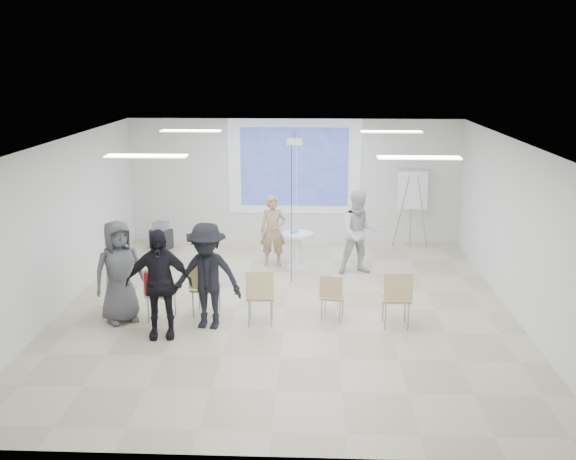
{
  "coord_description": "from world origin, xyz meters",
  "views": [
    {
      "loc": [
        0.48,
        -10.83,
        4.34
      ],
      "look_at": [
        0.0,
        0.8,
        1.25
      ],
      "focal_mm": 40.0,
      "sensor_mm": 36.0,
      "label": 1
    }
  ],
  "objects_px": {
    "chair_left_mid": "(159,290)",
    "chair_left_inner": "(205,284)",
    "flipchart_easel": "(413,189)",
    "chair_far_left": "(120,286)",
    "audience_left": "(159,276)",
    "chair_center": "(260,292)",
    "av_cart": "(161,236)",
    "pedestal_table": "(298,249)",
    "player_right": "(360,228)",
    "chair_right_inner": "(332,294)",
    "chair_right_far": "(397,295)",
    "audience_mid": "(207,269)",
    "laptop": "(206,285)",
    "audience_outer": "(119,266)",
    "player_left": "(273,226)"
  },
  "relations": [
    {
      "from": "chair_left_mid",
      "to": "audience_left",
      "type": "bearing_deg",
      "value": -71.34
    },
    {
      "from": "chair_left_mid",
      "to": "chair_right_inner",
      "type": "bearing_deg",
      "value": 7.42
    },
    {
      "from": "chair_left_mid",
      "to": "chair_left_inner",
      "type": "distance_m",
      "value": 0.77
    },
    {
      "from": "chair_center",
      "to": "av_cart",
      "type": "relative_size",
      "value": 1.47
    },
    {
      "from": "flipchart_easel",
      "to": "player_right",
      "type": "bearing_deg",
      "value": -118.6
    },
    {
      "from": "laptop",
      "to": "player_right",
      "type": "bearing_deg",
      "value": -133.81
    },
    {
      "from": "chair_right_far",
      "to": "audience_outer",
      "type": "height_order",
      "value": "audience_outer"
    },
    {
      "from": "pedestal_table",
      "to": "chair_left_inner",
      "type": "bearing_deg",
      "value": -119.94
    },
    {
      "from": "chair_far_left",
      "to": "av_cart",
      "type": "xyz_separation_m",
      "value": [
        -0.19,
        3.9,
        -0.18
      ]
    },
    {
      "from": "pedestal_table",
      "to": "chair_far_left",
      "type": "bearing_deg",
      "value": -140.64
    },
    {
      "from": "player_left",
      "to": "chair_left_inner",
      "type": "distance_m",
      "value": 3.11
    },
    {
      "from": "player_right",
      "to": "chair_right_inner",
      "type": "bearing_deg",
      "value": -113.41
    },
    {
      "from": "chair_far_left",
      "to": "chair_left_mid",
      "type": "xyz_separation_m",
      "value": [
        0.8,
        -0.42,
        0.08
      ]
    },
    {
      "from": "chair_left_inner",
      "to": "chair_center",
      "type": "distance_m",
      "value": 1.05
    },
    {
      "from": "pedestal_table",
      "to": "player_right",
      "type": "relative_size",
      "value": 0.42
    },
    {
      "from": "player_left",
      "to": "flipchart_easel",
      "type": "bearing_deg",
      "value": 26.09
    },
    {
      "from": "pedestal_table",
      "to": "flipchart_easel",
      "type": "distance_m",
      "value": 3.34
    },
    {
      "from": "av_cart",
      "to": "chair_center",
      "type": "bearing_deg",
      "value": -36.04
    },
    {
      "from": "chair_left_mid",
      "to": "audience_left",
      "type": "relative_size",
      "value": 0.46
    },
    {
      "from": "chair_right_inner",
      "to": "audience_left",
      "type": "xyz_separation_m",
      "value": [
        -2.78,
        -0.76,
        0.54
      ]
    },
    {
      "from": "chair_center",
      "to": "chair_right_inner",
      "type": "xyz_separation_m",
      "value": [
        1.21,
        0.24,
        -0.09
      ]
    },
    {
      "from": "audience_mid",
      "to": "flipchart_easel",
      "type": "bearing_deg",
      "value": 59.28
    },
    {
      "from": "player_right",
      "to": "audience_left",
      "type": "relative_size",
      "value": 0.94
    },
    {
      "from": "pedestal_table",
      "to": "audience_mid",
      "type": "relative_size",
      "value": 0.4
    },
    {
      "from": "laptop",
      "to": "av_cart",
      "type": "relative_size",
      "value": 0.54
    },
    {
      "from": "chair_left_mid",
      "to": "flipchart_easel",
      "type": "xyz_separation_m",
      "value": [
        4.92,
        4.74,
        0.84
      ]
    },
    {
      "from": "chair_center",
      "to": "flipchart_easel",
      "type": "distance_m",
      "value": 5.85
    },
    {
      "from": "chair_left_inner",
      "to": "flipchart_easel",
      "type": "relative_size",
      "value": 0.52
    },
    {
      "from": "chair_left_inner",
      "to": "chair_far_left",
      "type": "bearing_deg",
      "value": -179.81
    },
    {
      "from": "chair_right_inner",
      "to": "audience_mid",
      "type": "xyz_separation_m",
      "value": [
        -2.07,
        -0.36,
        0.53
      ]
    },
    {
      "from": "player_right",
      "to": "chair_center",
      "type": "bearing_deg",
      "value": -132.8
    },
    {
      "from": "audience_left",
      "to": "av_cart",
      "type": "relative_size",
      "value": 3.08
    },
    {
      "from": "player_right",
      "to": "av_cart",
      "type": "relative_size",
      "value": 2.9
    },
    {
      "from": "chair_right_far",
      "to": "player_right",
      "type": "bearing_deg",
      "value": 98.15
    },
    {
      "from": "chair_right_far",
      "to": "chair_left_mid",
      "type": "bearing_deg",
      "value": 177.76
    },
    {
      "from": "player_right",
      "to": "chair_left_mid",
      "type": "xyz_separation_m",
      "value": [
        -3.56,
        -2.74,
        -0.41
      ]
    },
    {
      "from": "pedestal_table",
      "to": "chair_left_inner",
      "type": "distance_m",
      "value": 3.1
    },
    {
      "from": "player_right",
      "to": "audience_outer",
      "type": "relative_size",
      "value": 0.98
    },
    {
      "from": "player_left",
      "to": "av_cart",
      "type": "xyz_separation_m",
      "value": [
        -2.73,
        1.13,
        -0.57
      ]
    },
    {
      "from": "chair_left_mid",
      "to": "laptop",
      "type": "bearing_deg",
      "value": 30.96
    },
    {
      "from": "chair_far_left",
      "to": "laptop",
      "type": "distance_m",
      "value": 1.54
    },
    {
      "from": "chair_center",
      "to": "laptop",
      "type": "relative_size",
      "value": 2.72
    },
    {
      "from": "chair_far_left",
      "to": "chair_left_mid",
      "type": "bearing_deg",
      "value": -10.53
    },
    {
      "from": "player_left",
      "to": "player_right",
      "type": "height_order",
      "value": "player_right"
    },
    {
      "from": "player_right",
      "to": "av_cart",
      "type": "distance_m",
      "value": 4.86
    },
    {
      "from": "chair_center",
      "to": "chair_right_far",
      "type": "height_order",
      "value": "chair_right_far"
    },
    {
      "from": "laptop",
      "to": "audience_left",
      "type": "distance_m",
      "value": 1.24
    },
    {
      "from": "pedestal_table",
      "to": "laptop",
      "type": "bearing_deg",
      "value": -120.79
    },
    {
      "from": "chair_center",
      "to": "chair_right_inner",
      "type": "relative_size",
      "value": 1.19
    },
    {
      "from": "audience_left",
      "to": "chair_left_inner",
      "type": "bearing_deg",
      "value": 49.88
    }
  ]
}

